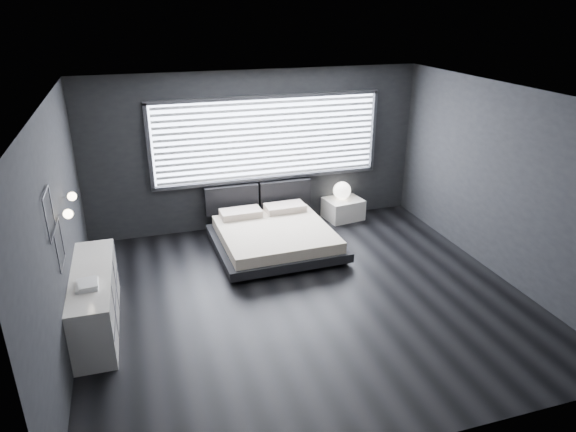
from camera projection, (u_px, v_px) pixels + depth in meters
name	position (u px, v px, depth m)	size (l,w,h in m)	color
room	(307.00, 205.00, 6.67)	(6.04, 6.00, 2.80)	black
window	(268.00, 139.00, 9.02)	(4.14, 0.09, 1.52)	white
headboard	(259.00, 197.00, 9.32)	(1.96, 0.16, 0.52)	black
sconce_near	(68.00, 214.00, 5.85)	(0.18, 0.11, 0.11)	silver
sconce_far	(72.00, 196.00, 6.38)	(0.18, 0.11, 0.11)	silver
wall_art_upper	(49.00, 214.00, 5.20)	(0.01, 0.48, 0.48)	#47474C
wall_art_lower	(59.00, 245.00, 5.60)	(0.01, 0.48, 0.48)	#47474C
bed	(275.00, 236.00, 8.52)	(2.03, 1.95, 0.51)	black
nightstand	(343.00, 209.00, 9.78)	(0.67, 0.56, 0.39)	white
orb_lamp	(342.00, 190.00, 9.66)	(0.33, 0.33, 0.33)	white
dresser	(93.00, 300.00, 6.42)	(0.57, 1.93, 0.77)	white
book_stack	(87.00, 284.00, 5.97)	(0.25, 0.33, 0.07)	white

